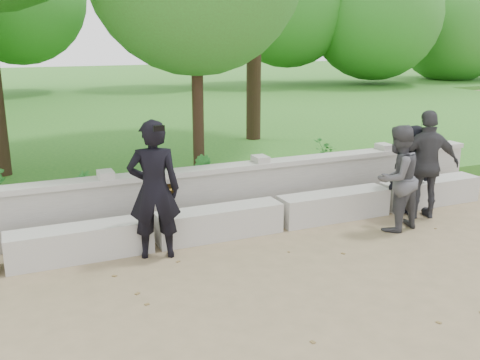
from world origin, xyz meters
The scene contains 11 objects.
ground centered at (0.00, 0.00, 0.00)m, with size 80.00×80.00×0.00m, color #8D7956.
lawn centered at (0.00, 14.00, 0.12)m, with size 40.00×22.00×0.25m, color #256220.
concrete_bench centered at (0.00, 1.90, 0.22)m, with size 11.90×0.45×0.45m.
parapet_wall centered at (0.00, 2.60, 0.46)m, with size 12.50×0.35×0.90m.
man_main centered at (-0.06, 1.57, 0.94)m, with size 0.78×0.71×1.88m.
visitor_left centered at (3.58, 1.12, 0.81)m, with size 0.91×0.77×1.63m.
visitor_mid centered at (4.34, 1.68, 0.74)m, with size 1.05×0.74×1.48m.
visitor_right centered at (4.40, 1.40, 0.88)m, with size 1.12×0.78×1.77m.
shrub_b centered at (1.23, 3.30, 0.59)m, with size 0.37×0.30×0.68m, color #267227.
shrub_c centered at (4.36, 4.31, 0.52)m, with size 0.49×0.43×0.55m, color #267227.
shrub_d centered at (-0.71, 3.60, 0.52)m, with size 0.30×0.27×0.54m, color #267227.
Camera 1 is at (-1.73, -5.07, 2.89)m, focal length 40.00 mm.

